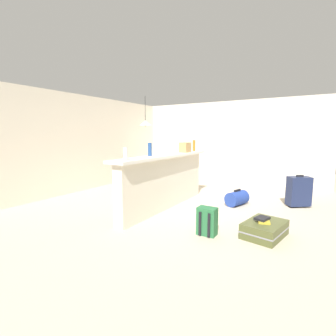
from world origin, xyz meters
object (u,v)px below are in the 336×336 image
bottle_white (125,154)px  bottle_blue (150,149)px  grocery_bag (185,147)px  book_stack (263,220)px  duffel_bag_blue (237,198)px  suitcase_upright_navy (299,191)px  bottle_amber (194,146)px  dining_chair_near_partition (165,172)px  dining_table (148,165)px  bottle_clear (174,148)px  backpack_green (207,221)px  suitcase_flat_olive (265,229)px  pendant_lamp (145,123)px

bottle_white → bottle_blue: 0.84m
grocery_bag → book_stack: bearing=-122.0°
bottle_blue → duffel_bag_blue: 2.14m
bottle_white → suitcase_upright_navy: size_ratio=0.31×
bottle_amber → dining_chair_near_partition: bearing=87.7°
grocery_bag → book_stack: size_ratio=0.94×
dining_chair_near_partition → suitcase_upright_navy: bearing=-85.9°
dining_table → book_stack: 3.87m
bottle_amber → bottle_clear: bearing=173.3°
bottle_clear → bottle_amber: size_ratio=0.87×
dining_chair_near_partition → bottle_amber: bearing=-92.3°
dining_table → backpack_green: 3.49m
bottle_amber → backpack_green: bearing=-149.3°
bottle_white → book_stack: 2.30m
bottle_white → suitcase_flat_olive: (0.78, -1.97, -1.08)m
bottle_amber → backpack_green: bottle_amber is taller
grocery_bag → backpack_green: grocery_bag is taller
bottle_clear → pendant_lamp: 1.76m
dining_table → pendant_lamp: (-0.03, 0.05, 1.15)m
bottle_amber → backpack_green: size_ratio=0.62×
bottle_clear → dining_chair_near_partition: size_ratio=0.25×
bottle_amber → suitcase_upright_navy: size_ratio=0.39×
pendant_lamp → backpack_green: pendant_lamp is taller
bottle_clear → backpack_green: bearing=-134.0°
dining_chair_near_partition → backpack_green: bearing=-135.3°
bottle_blue → suitcase_flat_olive: bottle_blue is taller
bottle_white → dining_chair_near_partition: size_ratio=0.22×
dining_table → backpack_green: (-2.18, -2.69, -0.44)m
bottle_amber → pendant_lamp: (0.08, 1.51, 0.57)m
dining_table → duffel_bag_blue: size_ratio=2.00×
bottle_clear → pendant_lamp: pendant_lamp is taller
dining_table → dining_chair_near_partition: 0.62m
bottle_amber → suitcase_flat_olive: bottle_amber is taller
bottle_white → book_stack: (0.78, -1.94, -0.94)m
bottle_white → bottle_amber: (2.47, 0.00, 0.03)m
grocery_bag → backpack_green: 2.23m
suitcase_flat_olive → bottle_amber: bearing=49.5°
book_stack → bottle_blue: bearing=88.6°
bottle_clear → dining_table: bearing=56.3°
grocery_bag → backpack_green: (-1.58, -1.21, -1.00)m
pendant_lamp → suitcase_upright_navy: bearing=-87.3°
dining_table → suitcase_flat_olive: bearing=-117.7°
pendant_lamp → suitcase_flat_olive: bearing=-117.0°
grocery_bag → bottle_amber: bearing=1.9°
bottle_amber → dining_table: bearing=85.6°
suitcase_upright_navy → book_stack: (-1.95, 0.33, -0.08)m
bottle_white → book_stack: size_ratio=0.75×
backpack_green → book_stack: (0.38, -0.72, 0.05)m
grocery_bag → duffel_bag_blue: (0.18, -1.15, -1.05)m
dining_chair_near_partition → duffel_bag_blue: dining_chair_near_partition is taller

